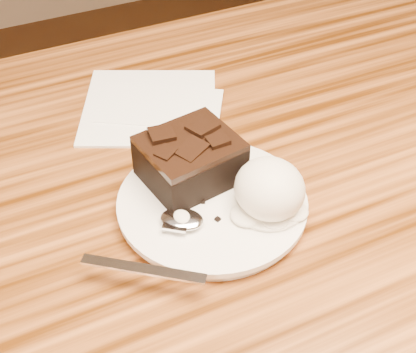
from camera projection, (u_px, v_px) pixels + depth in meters
name	position (u px, v px, depth m)	size (l,w,h in m)	color
plate	(212.00, 205.00, 0.62)	(0.20, 0.20, 0.02)	white
brownie	(190.00, 162.00, 0.63)	(0.09, 0.08, 0.04)	black
ice_cream_scoop	(270.00, 189.00, 0.59)	(0.07, 0.07, 0.06)	white
melt_puddle	(268.00, 206.00, 0.61)	(0.07, 0.07, 0.00)	white
spoon	(182.00, 221.00, 0.59)	(0.03, 0.17, 0.01)	silver
napkin	(150.00, 105.00, 0.76)	(0.17, 0.17, 0.01)	white
crumb_a	(176.00, 229.00, 0.58)	(0.01, 0.01, 0.00)	black
crumb_b	(218.00, 219.00, 0.59)	(0.01, 0.01, 0.00)	black
crumb_c	(203.00, 201.00, 0.61)	(0.01, 0.00, 0.00)	black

